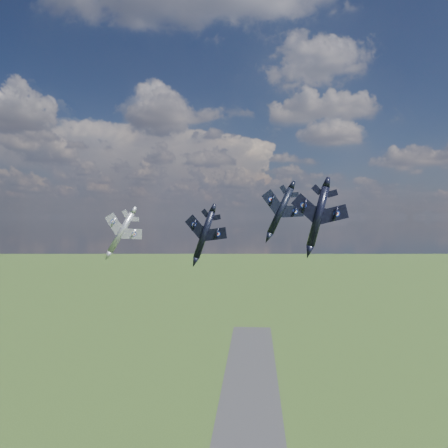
# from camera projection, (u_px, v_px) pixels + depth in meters

# --- Properties ---
(jet_lead_navy) EXTENTS (14.33, 17.30, 6.70)m
(jet_lead_navy) POSITION_uv_depth(u_px,v_px,m) (204.00, 235.00, 98.12)
(jet_lead_navy) COLOR black
(jet_right_navy) EXTENTS (10.44, 13.48, 4.86)m
(jet_right_navy) POSITION_uv_depth(u_px,v_px,m) (318.00, 216.00, 66.67)
(jet_right_navy) COLOR black
(jet_high_navy) EXTENTS (15.15, 18.47, 8.06)m
(jet_high_navy) POSITION_uv_depth(u_px,v_px,m) (280.00, 211.00, 103.76)
(jet_high_navy) COLOR black
(jet_left_silver) EXTENTS (10.92, 14.54, 7.53)m
(jet_left_silver) POSITION_uv_depth(u_px,v_px,m) (121.00, 232.00, 99.04)
(jet_left_silver) COLOR #9B9CA5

